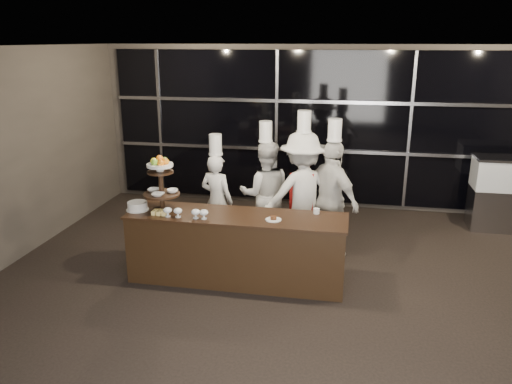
% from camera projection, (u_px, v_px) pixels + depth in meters
% --- Properties ---
extents(room, '(10.00, 10.00, 10.00)m').
position_uv_depth(room, '(327.00, 222.00, 4.49)').
color(room, black).
rests_on(room, ground).
extents(window_wall, '(8.60, 0.10, 2.80)m').
position_uv_depth(window_wall, '(341.00, 129.00, 9.12)').
color(window_wall, black).
rests_on(window_wall, ground).
extents(buffet_counter, '(2.84, 0.74, 0.92)m').
position_uv_depth(buffet_counter, '(237.00, 248.00, 6.53)').
color(buffet_counter, black).
rests_on(buffet_counter, ground).
extents(display_stand, '(0.48, 0.48, 0.74)m').
position_uv_depth(display_stand, '(161.00, 180.00, 6.46)').
color(display_stand, black).
rests_on(display_stand, buffet_counter).
extents(compotes, '(0.59, 0.11, 0.12)m').
position_uv_depth(compotes, '(186.00, 212.00, 6.28)').
color(compotes, silver).
rests_on(compotes, buffet_counter).
extents(layer_cake, '(0.30, 0.30, 0.11)m').
position_uv_depth(layer_cake, '(137.00, 206.00, 6.57)').
color(layer_cake, white).
rests_on(layer_cake, buffet_counter).
extents(pastry_squares, '(0.19, 0.13, 0.05)m').
position_uv_depth(pastry_squares, '(160.00, 212.00, 6.41)').
color(pastry_squares, '#F3D776').
rests_on(pastry_squares, buffet_counter).
extents(small_plate, '(0.20, 0.20, 0.05)m').
position_uv_depth(small_plate, '(273.00, 219.00, 6.21)').
color(small_plate, white).
rests_on(small_plate, buffet_counter).
extents(chef_cup, '(0.08, 0.08, 0.07)m').
position_uv_depth(chef_cup, '(317.00, 211.00, 6.44)').
color(chef_cup, white).
rests_on(chef_cup, buffet_counter).
extents(chef_a, '(0.60, 0.48, 1.75)m').
position_uv_depth(chef_a, '(217.00, 199.00, 7.57)').
color(chef_a, white).
rests_on(chef_a, ground).
extents(chef_b, '(0.90, 0.76, 1.94)m').
position_uv_depth(chef_b, '(265.00, 193.00, 7.59)').
color(chef_b, silver).
rests_on(chef_b, ground).
extents(chef_c, '(1.36, 1.13, 2.13)m').
position_uv_depth(chef_c, '(302.00, 194.00, 7.27)').
color(chef_c, silver).
rests_on(chef_c, ground).
extents(chef_d, '(1.02, 1.02, 2.04)m').
position_uv_depth(chef_d, '(332.00, 199.00, 7.13)').
color(chef_d, silver).
rests_on(chef_d, ground).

